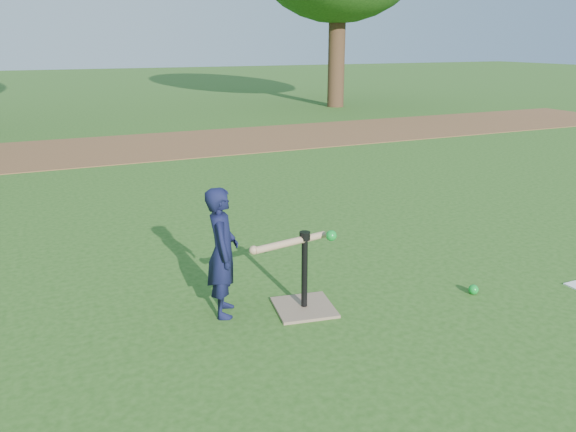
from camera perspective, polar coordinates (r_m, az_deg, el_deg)
name	(u,v)px	position (r m, az deg, el deg)	size (l,w,h in m)	color
ground	(342,311)	(4.29, 5.54, -9.56)	(80.00, 80.00, 0.00)	#285116
dirt_strip	(150,146)	(11.15, -13.86, 6.92)	(24.00, 3.00, 0.01)	brown
child	(223,252)	(4.07, -6.67, -3.68)	(0.35, 0.23, 0.96)	black
wiffle_ball_ground	(473,289)	(4.75, 18.32, -7.10)	(0.08, 0.08, 0.08)	#0D9128
batting_tee	(304,295)	(4.25, 1.66, -8.07)	(0.49, 0.49, 0.61)	#8B7058
swing_action	(296,242)	(4.01, 0.79, -2.62)	(0.67, 0.18, 0.10)	tan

